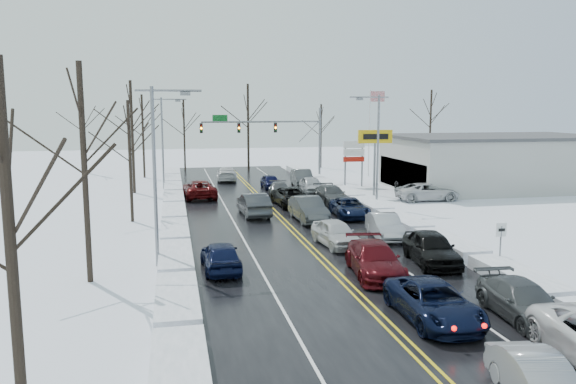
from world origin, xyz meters
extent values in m
plane|color=silver|center=(0.00, 0.00, 0.00)|extent=(160.00, 160.00, 0.00)
cube|color=black|center=(0.00, 2.00, 0.01)|extent=(14.00, 84.00, 0.01)
cube|color=white|center=(-7.60, 2.00, 0.00)|extent=(1.70, 72.00, 0.67)
cube|color=white|center=(7.60, 2.00, 0.00)|extent=(1.70, 72.00, 0.67)
cylinder|color=slate|center=(8.50, 28.00, 4.00)|extent=(0.24, 0.24, 8.00)
cylinder|color=slate|center=(2.00, 28.00, 6.50)|extent=(13.00, 0.18, 0.18)
cylinder|color=slate|center=(7.30, 28.00, 5.40)|extent=(2.33, 0.10, 2.33)
cube|color=#0C591E|center=(-2.50, 28.00, 6.90)|extent=(1.60, 0.08, 0.70)
cube|color=black|center=(3.50, 28.00, 5.85)|extent=(0.32, 0.25, 1.05)
sphere|color=#3F0705|center=(3.50, 27.84, 6.15)|extent=(0.20, 0.20, 0.20)
sphere|color=orange|center=(3.50, 27.84, 5.85)|extent=(0.22, 0.22, 0.22)
sphere|color=black|center=(3.50, 27.84, 5.55)|extent=(0.20, 0.20, 0.20)
cube|color=black|center=(-0.50, 28.00, 5.85)|extent=(0.32, 0.25, 1.05)
sphere|color=#3F0705|center=(-0.50, 27.84, 6.15)|extent=(0.20, 0.20, 0.20)
sphere|color=orange|center=(-0.50, 27.84, 5.85)|extent=(0.22, 0.22, 0.22)
sphere|color=black|center=(-0.50, 27.84, 5.55)|extent=(0.20, 0.20, 0.20)
cube|color=black|center=(-4.50, 28.00, 5.85)|extent=(0.32, 0.25, 1.05)
sphere|color=#3F0705|center=(-4.50, 27.84, 6.15)|extent=(0.20, 0.20, 0.20)
sphere|color=orange|center=(-4.50, 27.84, 5.85)|extent=(0.22, 0.22, 0.22)
sphere|color=black|center=(-4.50, 27.84, 5.55)|extent=(0.20, 0.20, 0.20)
cylinder|color=slate|center=(10.50, 16.00, 2.80)|extent=(0.20, 0.20, 5.60)
cube|color=#DFAE0B|center=(10.50, 16.00, 5.40)|extent=(3.20, 0.30, 1.20)
cube|color=black|center=(10.50, 15.83, 5.40)|extent=(2.40, 0.04, 0.50)
cylinder|color=slate|center=(9.60, 22.00, 2.00)|extent=(0.16, 0.16, 4.00)
cylinder|color=slate|center=(11.40, 22.00, 2.00)|extent=(0.16, 0.16, 4.00)
cube|color=white|center=(10.50, 22.00, 4.30)|extent=(2.20, 0.22, 0.70)
cube|color=white|center=(10.50, 22.00, 3.50)|extent=(2.20, 0.22, 0.70)
cube|color=#AC180D|center=(10.50, 22.00, 2.80)|extent=(2.20, 0.22, 0.50)
cylinder|color=slate|center=(8.20, -8.00, 1.10)|extent=(0.08, 0.08, 2.20)
cube|color=white|center=(8.20, -8.00, 2.00)|extent=(0.55, 0.05, 0.70)
cube|color=black|center=(8.20, -8.04, 2.00)|extent=(0.35, 0.02, 0.15)
cylinder|color=silver|center=(15.00, 30.00, 5.00)|extent=(0.14, 0.14, 10.00)
cube|color=#ADADA8|center=(24.00, 18.00, 2.50)|extent=(20.00, 12.00, 5.00)
cube|color=#262628|center=(14.05, 18.00, 1.60)|extent=(0.10, 11.00, 2.80)
cube|color=#3F3F42|center=(24.00, 18.00, 5.15)|extent=(20.40, 12.40, 0.30)
cylinder|color=slate|center=(8.50, 10.00, 4.50)|extent=(0.18, 0.18, 9.00)
cylinder|color=slate|center=(7.70, 10.00, 8.80)|extent=(3.20, 0.12, 0.12)
cube|color=slate|center=(6.90, 10.00, 8.65)|extent=(0.50, 0.25, 0.18)
cylinder|color=slate|center=(-8.50, -4.00, 4.50)|extent=(0.18, 0.18, 9.00)
cylinder|color=slate|center=(-7.70, -4.00, 8.80)|extent=(3.20, 0.12, 0.12)
cube|color=slate|center=(-6.90, -4.00, 8.65)|extent=(0.50, 0.25, 0.18)
cylinder|color=slate|center=(-8.50, 24.00, 4.50)|extent=(0.18, 0.18, 9.00)
cylinder|color=slate|center=(-7.70, 24.00, 8.80)|extent=(3.20, 0.12, 0.12)
cube|color=slate|center=(-6.90, 24.00, 8.65)|extent=(0.50, 0.25, 0.18)
cylinder|color=#2D231C|center=(-11.00, -20.00, 4.50)|extent=(0.24, 0.24, 9.00)
cylinder|color=#2D231C|center=(-11.50, -6.00, 5.00)|extent=(0.27, 0.27, 10.00)
cylinder|color=#2D231C|center=(-10.50, 8.00, 4.25)|extent=(0.23, 0.23, 8.50)
cylinder|color=#2D231C|center=(-11.20, 22.00, 5.25)|extent=(0.28, 0.28, 10.50)
cylinder|color=#2D231C|center=(-10.80, 34.00, 4.75)|extent=(0.25, 0.25, 9.50)
cylinder|color=#2D231C|center=(-18.00, 40.00, 5.00)|extent=(0.27, 0.27, 10.00)
cylinder|color=#2D231C|center=(-6.00, 41.00, 4.50)|extent=(0.24, 0.24, 9.00)
cylinder|color=#2D231C|center=(2.00, 39.00, 5.50)|extent=(0.29, 0.29, 11.00)
cylinder|color=#2D231C|center=(12.00, 40.50, 4.25)|extent=(0.23, 0.23, 8.50)
cylinder|color=#2D231C|center=(28.00, 41.00, 5.25)|extent=(0.28, 0.28, 10.50)
imported|color=black|center=(1.87, -13.66, 0.00)|extent=(2.49, 5.24, 1.45)
imported|color=#47090E|center=(1.71, -7.75, 0.00)|extent=(2.80, 5.58, 1.55)
imported|color=silver|center=(1.56, -1.79, 0.00)|extent=(2.24, 4.64, 1.53)
imported|color=#3A3D3F|center=(1.74, 5.63, 0.00)|extent=(1.97, 5.24, 1.71)
imported|color=black|center=(1.91, 11.84, 0.00)|extent=(2.87, 5.62, 1.52)
imported|color=#45474B|center=(1.75, 16.55, 0.00)|extent=(2.39, 4.79, 1.33)
imported|color=black|center=(1.93, 22.27, 0.00)|extent=(1.71, 4.08, 1.38)
imported|color=#404245|center=(5.25, -14.18, 0.00)|extent=(2.26, 4.94, 1.40)
imported|color=black|center=(5.29, -6.42, 0.00)|extent=(2.59, 5.17, 1.69)
imported|color=#A9ABB1|center=(5.10, -0.47, 0.00)|extent=(2.17, 4.71, 1.50)
imported|color=black|center=(5.08, 6.49, 0.00)|extent=(2.65, 5.13, 1.38)
imported|color=#3A3D3F|center=(5.43, 12.50, 0.00)|extent=(2.28, 5.18, 1.48)
imported|color=#AAADB2|center=(5.09, 18.08, 0.00)|extent=(2.16, 4.78, 1.59)
imported|color=#414346|center=(5.38, 23.23, 0.00)|extent=(2.16, 5.33, 1.72)
imported|color=#3B3D3F|center=(-1.76, 8.50, 0.00)|extent=(2.05, 5.25, 1.70)
imported|color=#530B0C|center=(-5.31, 17.75, 0.00)|extent=(2.96, 5.90, 1.60)
imported|color=silver|center=(-1.77, 29.12, 0.00)|extent=(2.66, 5.51, 1.54)
imported|color=black|center=(-5.43, -5.50, 0.00)|extent=(1.90, 4.44, 1.49)
imported|color=silver|center=(14.03, 12.29, 0.00)|extent=(5.61, 2.80, 1.53)
imported|color=#46494C|center=(16.98, 15.88, 0.00)|extent=(2.22, 4.87, 1.38)
imported|color=black|center=(15.02, 20.63, 0.00)|extent=(2.24, 5.10, 1.71)
camera|label=1|loc=(-7.63, -32.39, 7.94)|focal=35.00mm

